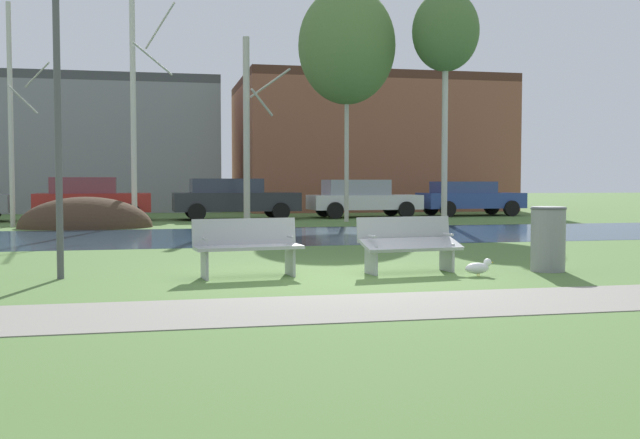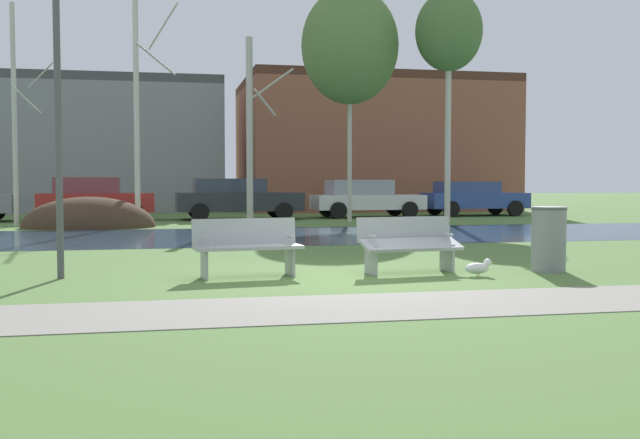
# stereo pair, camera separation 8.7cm
# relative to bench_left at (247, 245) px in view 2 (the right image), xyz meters

# --- Properties ---
(ground_plane) EXTENTS (120.00, 120.00, 0.00)m
(ground_plane) POSITION_rel_bench_left_xyz_m (1.28, 9.43, -0.47)
(ground_plane) COLOR #517538
(paved_path_strip) EXTENTS (60.00, 1.81, 0.01)m
(paved_path_strip) POSITION_rel_bench_left_xyz_m (1.28, -2.95, -0.47)
(paved_path_strip) COLOR gray
(paved_path_strip) RESTS_ON ground
(river_band) EXTENTS (80.00, 6.54, 0.01)m
(river_band) POSITION_rel_bench_left_xyz_m (1.28, 8.27, -0.47)
(river_band) COLOR #284256
(river_band) RESTS_ON ground
(soil_mound) EXTENTS (4.03, 2.51, 1.90)m
(soil_mound) POSITION_rel_bench_left_xyz_m (-3.51, 12.79, -0.47)
(soil_mound) COLOR #423021
(soil_mound) RESTS_ON ground
(bench_left) EXTENTS (1.66, 0.75, 0.87)m
(bench_left) POSITION_rel_bench_left_xyz_m (0.00, 0.00, 0.00)
(bench_left) COLOR #9EA0A3
(bench_left) RESTS_ON ground
(bench_right) EXTENTS (1.66, 0.75, 0.87)m
(bench_right) POSITION_rel_bench_left_xyz_m (2.54, 0.00, 0.00)
(bench_right) COLOR #9EA0A3
(bench_right) RESTS_ON ground
(trash_bin) EXTENTS (0.56, 0.56, 1.03)m
(trash_bin) POSITION_rel_bench_left_xyz_m (4.76, -0.31, 0.06)
(trash_bin) COLOR gray
(trash_bin) RESTS_ON ground
(seagull) EXTENTS (0.46, 0.17, 0.27)m
(seagull) POSITION_rel_bench_left_xyz_m (3.42, -0.66, -0.34)
(seagull) COLOR white
(seagull) RESTS_ON ground
(streetlamp) EXTENTS (0.32, 0.32, 5.08)m
(streetlamp) POSITION_rel_bench_left_xyz_m (-2.72, 0.35, 2.95)
(streetlamp) COLOR #4C4C51
(streetlamp) RESTS_ON ground
(birch_far_left) EXTENTS (1.30, 2.05, 7.00)m
(birch_far_left) POSITION_rel_bench_left_xyz_m (-5.78, 13.88, 3.08)
(birch_far_left) COLOR beige
(birch_far_left) RESTS_ON ground
(birch_left) EXTENTS (1.48, 2.61, 8.45)m
(birch_left) POSITION_rel_bench_left_xyz_m (-2.04, 14.02, 3.85)
(birch_left) COLOR beige
(birch_left) RESTS_ON ground
(birch_center_left) EXTENTS (1.60, 2.37, 6.27)m
(birch_center_left) POSITION_rel_bench_left_xyz_m (1.67, 14.11, 2.75)
(birch_center_left) COLOR #BCB7A8
(birch_center_left) RESTS_ON ground
(birch_center) EXTENTS (3.40, 3.40, 8.19)m
(birch_center) POSITION_rel_bench_left_xyz_m (5.18, 14.40, 5.68)
(birch_center) COLOR #BCB7A8
(birch_center) RESTS_ON ground
(birch_center_right) EXTENTS (2.27, 2.27, 8.36)m
(birch_center_right) POSITION_rel_bench_left_xyz_m (8.29, 13.00, 5.99)
(birch_center_right) COLOR beige
(birch_center_right) RESTS_ON ground
(parked_sedan_second_red) EXTENTS (4.07, 2.17, 1.57)m
(parked_sedan_second_red) POSITION_rel_bench_left_xyz_m (-3.69, 16.86, 0.34)
(parked_sedan_second_red) COLOR maroon
(parked_sedan_second_red) RESTS_ON ground
(parked_hatch_third_dark) EXTENTS (4.70, 2.11, 1.52)m
(parked_hatch_third_dark) POSITION_rel_bench_left_xyz_m (1.43, 16.77, 0.33)
(parked_hatch_third_dark) COLOR #282B30
(parked_hatch_third_dark) RESTS_ON ground
(parked_wagon_fourth_white) EXTENTS (4.40, 2.07, 1.48)m
(parked_wagon_fourth_white) POSITION_rel_bench_left_xyz_m (6.52, 17.26, 0.30)
(parked_wagon_fourth_white) COLOR silver
(parked_wagon_fourth_white) RESTS_ON ground
(parked_suv_fifth_blue) EXTENTS (4.28, 2.06, 1.41)m
(parked_suv_fifth_blue) POSITION_rel_bench_left_xyz_m (11.21, 17.64, 0.28)
(parked_suv_fifth_blue) COLOR #2D4793
(parked_suv_fifth_blue) RESTS_ON ground
(building_grey_warehouse) EXTENTS (14.91, 6.38, 6.24)m
(building_grey_warehouse) POSITION_rel_bench_left_xyz_m (-5.96, 26.22, 2.65)
(building_grey_warehouse) COLOR gray
(building_grey_warehouse) RESTS_ON ground
(building_brick_low) EXTENTS (12.75, 9.38, 6.50)m
(building_brick_low) POSITION_rel_bench_left_xyz_m (9.09, 26.08, 2.78)
(building_brick_low) COLOR brown
(building_brick_low) RESTS_ON ground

